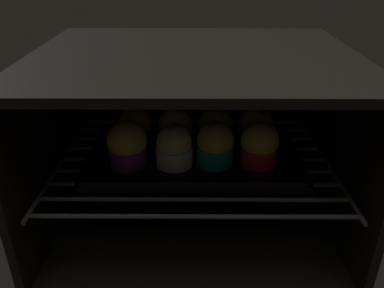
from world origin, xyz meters
The scene contains 11 objects.
oven_cavity centered at (0.00, 26.25, 17.00)cm, with size 59.00×47.00×37.00cm.
oven_rack centered at (0.00, 22.00, 13.60)cm, with size 54.80×42.00×0.80cm.
baking_tray centered at (0.00, 21.37, 14.69)cm, with size 41.29×24.83×2.20cm.
muffin_row0_col0 centered at (-12.57, 17.28, 19.34)cm, with size 7.57×7.57×8.83cm.
muffin_row0_col1 centered at (-3.74, 17.21, 18.92)cm, with size 6.97×6.97×8.31cm.
muffin_row0_col2 centered at (4.00, 17.61, 19.19)cm, with size 6.97×6.97×8.80cm.
muffin_row0_col3 centered at (12.33, 17.63, 19.22)cm, with size 7.22×7.22×8.58cm.
muffin_row1_col0 centered at (-12.19, 25.78, 18.93)cm, with size 6.97×6.97×8.20cm.
muffin_row1_col1 centered at (-3.81, 25.29, 18.93)cm, with size 7.06×7.06×8.17cm.
muffin_row1_col2 centered at (4.35, 25.68, 18.79)cm, with size 7.33×7.33×8.04cm.
muffin_row1_col3 centered at (12.70, 25.52, 18.94)cm, with size 6.97×6.97×8.16cm.
Camera 1 is at (0.40, -47.51, 52.61)cm, focal length 36.31 mm.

